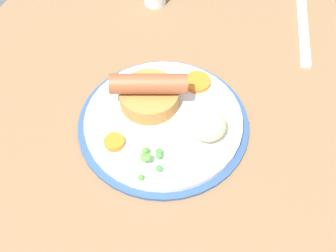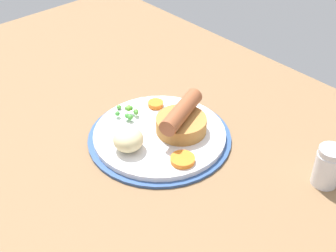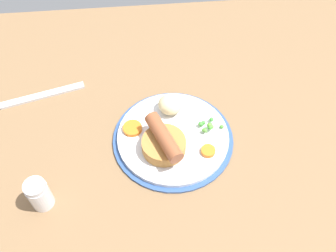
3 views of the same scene
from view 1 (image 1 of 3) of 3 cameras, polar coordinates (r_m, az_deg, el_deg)
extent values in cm
cube|color=brown|center=(63.46, 1.52, -5.04)|extent=(110.00, 80.00, 3.00)
cylinder|color=#2D4C84|center=(65.32, -0.56, 0.23)|extent=(23.84, 23.84, 0.50)
cylinder|color=silver|center=(64.96, -0.56, 0.47)|extent=(21.93, 21.93, 1.40)
cylinder|color=#AD7538|center=(65.35, -2.29, 3.60)|extent=(8.38, 8.38, 2.52)
cylinder|color=#472614|center=(64.50, -2.33, 4.24)|extent=(6.70, 6.70, 0.30)
cylinder|color=brown|center=(63.34, -2.37, 5.14)|extent=(6.46, 10.82, 2.78)
sphere|color=#54A43A|center=(59.31, -2.91, -3.96)|extent=(0.93, 0.93, 0.93)
sphere|color=green|center=(59.03, -1.11, -5.18)|extent=(0.87, 0.87, 0.87)
sphere|color=#529139|center=(60.38, -2.83, -3.04)|extent=(0.89, 0.89, 0.89)
sphere|color=#549F41|center=(59.16, -2.45, -3.95)|extent=(0.84, 0.84, 0.84)
sphere|color=green|center=(59.94, -1.15, -3.60)|extent=(0.88, 0.88, 0.88)
sphere|color=green|center=(59.53, -2.92, -3.74)|extent=(0.90, 0.90, 0.90)
sphere|color=#559D2D|center=(59.34, -2.46, -3.74)|extent=(0.94, 0.94, 0.94)
sphere|color=green|center=(60.36, -1.10, -3.15)|extent=(0.98, 0.98, 0.98)
sphere|color=green|center=(59.17, -2.47, -3.98)|extent=(0.81, 0.81, 0.81)
sphere|color=#4E9A38|center=(60.55, -2.63, -2.94)|extent=(0.79, 0.79, 0.79)
sphere|color=#4C9E38|center=(58.90, -3.32, -6.27)|extent=(0.80, 0.80, 0.80)
ellipsoid|color=beige|center=(61.71, 4.90, 0.08)|extent=(6.82, 6.85, 3.67)
cylinder|color=orange|center=(62.06, -6.58, -1.96)|extent=(3.70, 3.70, 0.83)
cylinder|color=orange|center=(68.37, 3.61, 5.38)|extent=(4.28, 4.28, 0.80)
cube|color=silver|center=(81.88, 16.12, 11.48)|extent=(17.82, 6.11, 0.60)
camera|label=2|loc=(0.86, 51.02, 37.15)|focal=50.00mm
camera|label=3|loc=(0.71, -53.40, 48.25)|focal=40.00mm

